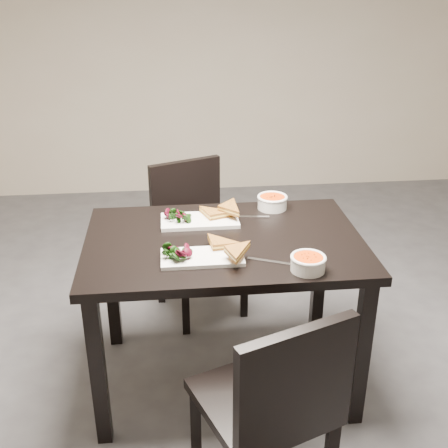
% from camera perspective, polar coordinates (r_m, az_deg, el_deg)
% --- Properties ---
extents(ground, '(5.00, 5.00, 0.00)m').
position_cam_1_polar(ground, '(2.96, 9.76, -13.57)').
color(ground, '#47474C').
rests_on(ground, ground).
extents(table, '(1.20, 0.80, 0.75)m').
position_cam_1_polar(table, '(2.45, 0.00, -3.59)').
color(table, black).
rests_on(table, ground).
extents(chair_near, '(0.54, 0.54, 0.85)m').
position_cam_1_polar(chair_near, '(1.97, 5.20, -17.76)').
color(chair_near, black).
rests_on(chair_near, ground).
extents(chair_far, '(0.55, 0.55, 0.85)m').
position_cam_1_polar(chair_far, '(3.14, -3.04, -0.45)').
color(chair_far, black).
rests_on(chair_far, ground).
extents(plate_near, '(0.33, 0.17, 0.02)m').
position_cam_1_polar(plate_near, '(2.24, -2.24, -3.42)').
color(plate_near, white).
rests_on(plate_near, table).
extents(sandwich_near, '(0.18, 0.14, 0.05)m').
position_cam_1_polar(sandwich_near, '(2.24, -0.62, -2.37)').
color(sandwich_near, '#AE6924').
rests_on(sandwich_near, plate_near).
extents(salad_near, '(0.10, 0.09, 0.05)m').
position_cam_1_polar(salad_near, '(2.22, -4.83, -2.83)').
color(salad_near, black).
rests_on(salad_near, plate_near).
extents(soup_bowl_near, '(0.14, 0.14, 0.06)m').
position_cam_1_polar(soup_bowl_near, '(2.17, 8.61, -3.90)').
color(soup_bowl_near, white).
rests_on(soup_bowl_near, table).
extents(cutlery_near, '(0.17, 0.09, 0.00)m').
position_cam_1_polar(cutlery_near, '(2.23, 4.65, -3.81)').
color(cutlery_near, silver).
rests_on(cutlery_near, table).
extents(plate_far, '(0.35, 0.18, 0.02)m').
position_cam_1_polar(plate_far, '(2.56, -2.50, 0.34)').
color(plate_far, white).
rests_on(plate_far, table).
extents(sandwich_far, '(0.21, 0.18, 0.06)m').
position_cam_1_polar(sandwich_far, '(2.54, -1.03, 1.04)').
color(sandwich_far, '#AE6924').
rests_on(sandwich_far, plate_far).
extents(salad_far, '(0.11, 0.10, 0.05)m').
position_cam_1_polar(salad_far, '(2.54, -4.76, 0.93)').
color(salad_far, black).
rests_on(salad_far, plate_far).
extents(soup_bowl_far, '(0.15, 0.15, 0.07)m').
position_cam_1_polar(soup_bowl_far, '(2.71, 4.97, 2.33)').
color(soup_bowl_far, white).
rests_on(soup_bowl_far, table).
extents(cutlery_far, '(0.18, 0.04, 0.00)m').
position_cam_1_polar(cutlery_far, '(2.62, 2.69, 0.75)').
color(cutlery_far, silver).
rests_on(cutlery_far, table).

